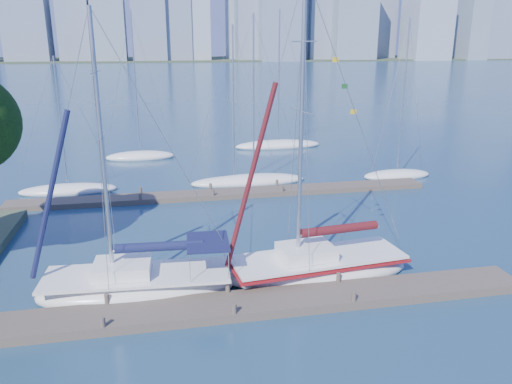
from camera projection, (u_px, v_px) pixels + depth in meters
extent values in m
plane|color=#18324D|center=(231.00, 311.00, 20.67)|extent=(700.00, 700.00, 0.00)
cube|color=brown|center=(231.00, 306.00, 20.61)|extent=(26.00, 2.00, 0.40)
cube|color=brown|center=(226.00, 194.00, 36.02)|extent=(30.00, 1.80, 0.36)
cube|color=#38472D|center=(158.00, 60.00, 321.25)|extent=(800.00, 100.00, 1.50)
ellipsoid|color=white|center=(138.00, 289.00, 21.93)|extent=(8.80, 3.34, 1.52)
cube|color=white|center=(137.00, 275.00, 21.73)|extent=(8.15, 3.08, 0.12)
cube|color=white|center=(122.00, 268.00, 21.55)|extent=(2.53, 1.98, 0.56)
cylinder|color=silver|center=(102.00, 151.00, 20.00)|extent=(0.18, 0.18, 10.98)
cylinder|color=silver|center=(160.00, 249.00, 21.53)|extent=(4.09, 0.34, 0.10)
cylinder|color=#101438|center=(160.00, 247.00, 21.50)|extent=(3.79, 0.63, 0.40)
cube|color=#101438|center=(208.00, 242.00, 21.74)|extent=(1.96, 2.51, 0.08)
ellipsoid|color=white|center=(318.00, 271.00, 23.68)|extent=(9.08, 3.81, 1.55)
cube|color=white|center=(318.00, 257.00, 23.47)|extent=(8.41, 3.52, 0.12)
cube|color=white|center=(306.00, 251.00, 23.19)|extent=(2.66, 2.13, 0.57)
cylinder|color=silver|center=(301.00, 126.00, 21.37)|extent=(0.19, 0.19, 12.40)
cylinder|color=silver|center=(340.00, 231.00, 23.43)|extent=(4.17, 0.55, 0.10)
cylinder|color=#3D0D10|center=(340.00, 229.00, 23.40)|extent=(3.87, 0.82, 0.41)
cube|color=maroon|center=(318.00, 260.00, 23.52)|extent=(8.60, 3.65, 0.10)
ellipsoid|color=white|center=(68.00, 190.00, 36.87)|extent=(7.26, 4.06, 0.98)
cylinder|color=silver|center=(60.00, 121.00, 35.39)|extent=(0.11, 0.11, 8.91)
ellipsoid|color=white|center=(235.00, 182.00, 39.04)|extent=(6.91, 2.15, 0.95)
cylinder|color=silver|center=(234.00, 102.00, 37.25)|extent=(0.10, 0.10, 11.07)
ellipsoid|color=white|center=(254.00, 181.00, 39.29)|extent=(8.43, 3.57, 1.09)
cylinder|color=silver|center=(254.00, 96.00, 37.38)|extent=(0.12, 0.12, 11.69)
ellipsoid|color=white|center=(397.00, 175.00, 41.01)|extent=(6.02, 3.77, 0.96)
cylinder|color=silver|center=(403.00, 96.00, 39.15)|extent=(0.11, 0.11, 11.57)
ellipsoid|color=white|center=(140.00, 157.00, 47.61)|extent=(6.78, 3.82, 1.10)
cylinder|color=silver|center=(135.00, 82.00, 45.59)|extent=(0.12, 0.12, 12.46)
ellipsoid|color=white|center=(278.00, 145.00, 52.72)|extent=(9.24, 2.88, 1.19)
cylinder|color=silver|center=(279.00, 75.00, 50.64)|extent=(0.13, 0.13, 12.72)
cube|color=slate|center=(26.00, 21.00, 271.45)|extent=(23.25, 17.63, 43.52)
cube|color=#97A5B5|center=(75.00, 27.00, 296.85)|extent=(14.25, 17.61, 38.90)
cube|color=gray|center=(109.00, 25.00, 277.75)|extent=(17.65, 19.81, 39.71)
cube|color=slate|center=(149.00, 25.00, 283.29)|extent=(19.03, 16.86, 40.86)
cube|color=#97A5B5|center=(307.00, 9.00, 305.90)|extent=(15.84, 17.11, 60.25)
cube|color=gray|center=(353.00, 13.00, 296.93)|extent=(25.35, 18.80, 55.49)
cube|color=slate|center=(380.00, 19.00, 331.41)|extent=(16.33, 17.52, 51.74)
cube|color=#97A5B5|center=(427.00, 23.00, 306.98)|extent=(23.97, 23.94, 44.03)
cube|color=gray|center=(471.00, 25.00, 313.04)|extent=(13.54, 21.38, 42.13)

